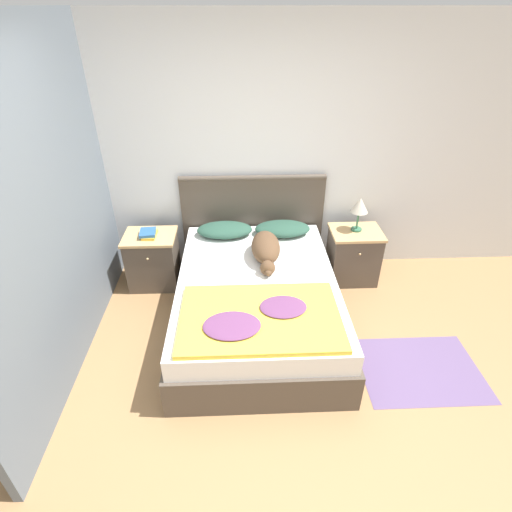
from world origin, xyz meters
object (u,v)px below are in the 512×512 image
(bed, at_px, (257,302))
(dog, at_px, (266,249))
(pillow_right, at_px, (282,229))
(table_lamp, at_px, (360,207))
(pillow_left, at_px, (225,230))
(nightstand_left, at_px, (153,260))
(nightstand_right, at_px, (353,255))
(book_stack, at_px, (149,234))

(bed, xyz_separation_m, dog, (0.10, 0.32, 0.37))
(pillow_right, distance_m, table_lamp, 0.80)
(pillow_left, xyz_separation_m, table_lamp, (1.36, -0.06, 0.26))
(nightstand_left, height_order, pillow_left, pillow_left)
(bed, height_order, table_lamp, table_lamp)
(nightstand_right, bearing_deg, book_stack, -179.74)
(bed, bearing_deg, dog, 72.82)
(nightstand_left, distance_m, book_stack, 0.32)
(pillow_left, distance_m, dog, 0.61)
(dog, bearing_deg, nightstand_right, 21.73)
(nightstand_right, distance_m, pillow_right, 0.82)
(nightstand_left, bearing_deg, bed, -33.44)
(dog, height_order, book_stack, dog)
(bed, height_order, pillow_right, pillow_right)
(pillow_right, relative_size, dog, 0.82)
(nightstand_right, distance_m, pillow_left, 1.39)
(bed, height_order, book_stack, book_stack)
(dog, bearing_deg, pillow_right, 66.46)
(bed, relative_size, nightstand_left, 3.38)
(nightstand_left, bearing_deg, book_stack, -93.18)
(bed, distance_m, pillow_left, 0.90)
(bed, relative_size, book_stack, 9.67)
(pillow_right, relative_size, book_stack, 2.78)
(nightstand_right, height_order, book_stack, book_stack)
(pillow_left, xyz_separation_m, pillow_right, (0.60, 0.00, 0.00))
(pillow_left, bearing_deg, table_lamp, -2.36)
(pillow_right, height_order, dog, dog)
(bed, relative_size, nightstand_right, 3.38)
(nightstand_right, relative_size, pillow_left, 1.03)
(nightstand_left, height_order, pillow_right, pillow_right)
(pillow_left, xyz_separation_m, dog, (0.40, -0.46, 0.04))
(nightstand_left, relative_size, book_stack, 2.86)
(bed, distance_m, book_stack, 1.31)
(nightstand_left, distance_m, pillow_right, 1.39)
(nightstand_left, relative_size, dog, 0.84)
(nightstand_right, height_order, table_lamp, table_lamp)
(pillow_left, height_order, table_lamp, table_lamp)
(dog, distance_m, book_stack, 1.21)
(nightstand_right, relative_size, pillow_right, 1.03)
(nightstand_right, bearing_deg, nightstand_left, 180.00)
(pillow_left, distance_m, book_stack, 0.76)
(pillow_left, bearing_deg, pillow_right, 0.00)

